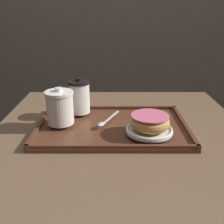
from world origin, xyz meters
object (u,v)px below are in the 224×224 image
spoon (104,122)px  coffee_cup_front (60,107)px  donut_chocolate_glazed (149,122)px  coffee_cup_rear (79,97)px

spoon → coffee_cup_front: bearing=-66.4°
coffee_cup_front → spoon: size_ratio=0.84×
donut_chocolate_glazed → coffee_cup_front: bearing=166.0°
coffee_cup_front → donut_chocolate_glazed: 0.31m
coffee_cup_front → donut_chocolate_glazed: coffee_cup_front is taller
coffee_cup_front → spoon: bearing=-1.4°
coffee_cup_rear → donut_chocolate_glazed: bearing=-35.8°
coffee_cup_rear → donut_chocolate_glazed: 0.30m
spoon → coffee_cup_rear: bearing=-112.1°
coffee_cup_rear → donut_chocolate_glazed: (0.25, -0.18, -0.03)m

